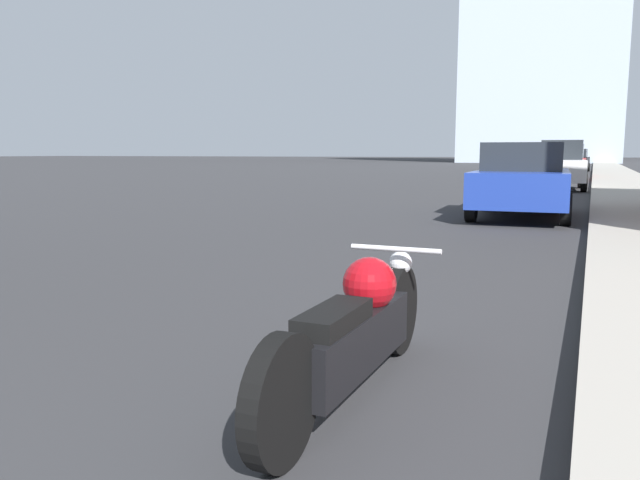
{
  "coord_description": "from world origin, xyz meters",
  "views": [
    {
      "loc": [
        3.64,
        1.39,
        1.38
      ],
      "look_at": [
        1.2,
        6.99,
        0.52
      ],
      "focal_mm": 35.0,
      "sensor_mm": 36.0,
      "label": 1
    }
  ],
  "objects_px": {
    "parked_car_blue": "(522,180)",
    "parked_car_red": "(568,162)",
    "parked_car_white": "(561,166)",
    "parked_car_black": "(576,160)",
    "motorcycle": "(356,330)"
  },
  "relations": [
    {
      "from": "motorcycle",
      "to": "parked_car_red",
      "type": "bearing_deg",
      "value": 90.57
    },
    {
      "from": "motorcycle",
      "to": "parked_car_blue",
      "type": "distance_m",
      "value": 10.75
    },
    {
      "from": "parked_car_white",
      "to": "parked_car_red",
      "type": "xyz_separation_m",
      "value": [
        -0.12,
        10.72,
        0.01
      ]
    },
    {
      "from": "motorcycle",
      "to": "parked_car_black",
      "type": "relative_size",
      "value": 0.54
    },
    {
      "from": "parked_car_white",
      "to": "parked_car_blue",
      "type": "bearing_deg",
      "value": -94.7
    },
    {
      "from": "parked_car_blue",
      "to": "parked_car_white",
      "type": "bearing_deg",
      "value": 85.98
    },
    {
      "from": "parked_car_white",
      "to": "parked_car_red",
      "type": "distance_m",
      "value": 10.72
    },
    {
      "from": "parked_car_white",
      "to": "parked_car_red",
      "type": "relative_size",
      "value": 0.9
    },
    {
      "from": "parked_car_blue",
      "to": "parked_car_red",
      "type": "bearing_deg",
      "value": 86.93
    },
    {
      "from": "parked_car_white",
      "to": "parked_car_red",
      "type": "bearing_deg",
      "value": 87.24
    },
    {
      "from": "parked_car_blue",
      "to": "parked_car_black",
      "type": "bearing_deg",
      "value": 86.93
    },
    {
      "from": "motorcycle",
      "to": "parked_car_red",
      "type": "height_order",
      "value": "parked_car_red"
    },
    {
      "from": "parked_car_blue",
      "to": "parked_car_black",
      "type": "xyz_separation_m",
      "value": [
        0.21,
        35.11,
        0.03
      ]
    },
    {
      "from": "parked_car_black",
      "to": "parked_car_blue",
      "type": "bearing_deg",
      "value": -88.1
    },
    {
      "from": "parked_car_white",
      "to": "parked_car_black",
      "type": "distance_m",
      "value": 23.96
    }
  ]
}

